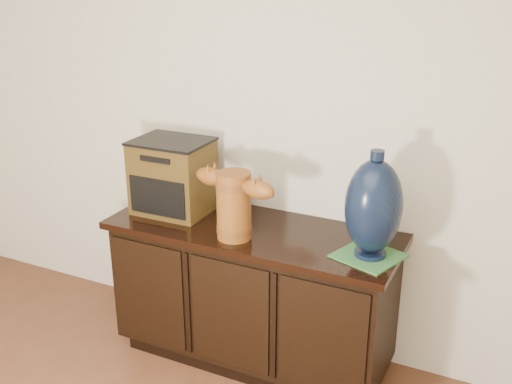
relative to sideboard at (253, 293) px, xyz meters
The scene contains 6 objects.
sideboard is the anchor object (origin of this frame).
terracotta_vessel 0.57m from the sideboard, 103.28° to the right, with size 0.46×0.20×0.33m.
tv_radio 0.73m from the sideboard, behind, with size 0.39×0.32×0.39m.
green_mat 0.71m from the sideboard, ahead, with size 0.26×0.26×0.01m, color #2F6A31.
lamp_base 0.86m from the sideboard, ahead, with size 0.32×0.32×0.49m.
spray_can 0.51m from the sideboard, 132.42° to the left, with size 0.06×0.06×0.18m.
Camera 1 is at (1.18, -0.19, 1.97)m, focal length 42.00 mm.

